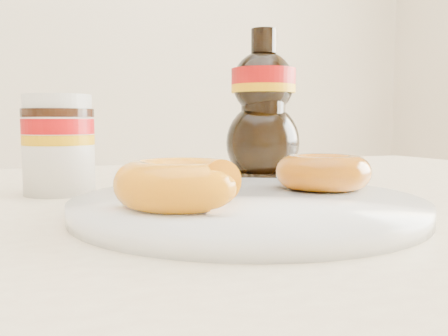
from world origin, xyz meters
name	(u,v)px	position (x,y,z in m)	size (l,w,h in m)	color
dining_table	(141,297)	(0.00, 0.10, 0.67)	(1.40, 0.90, 0.75)	beige
plate	(247,205)	(0.08, 0.03, 0.76)	(0.29, 0.29, 0.01)	white
donut_bitten	(181,183)	(0.01, 0.01, 0.78)	(0.10, 0.10, 0.03)	orange
donut_whole	(323,172)	(0.17, 0.05, 0.78)	(0.09, 0.09, 0.03)	#A5620A
nutella_jar	(59,141)	(-0.06, 0.22, 0.81)	(0.08, 0.08, 0.11)	white
syrup_bottle	(263,104)	(0.21, 0.27, 0.85)	(0.10, 0.09, 0.20)	black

